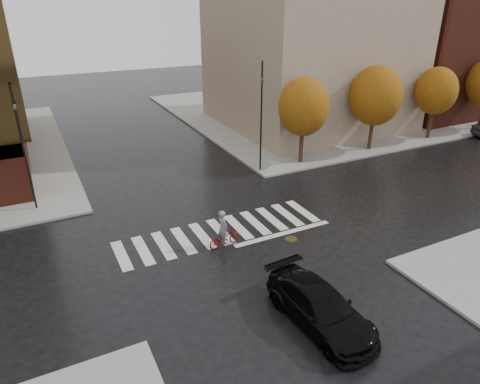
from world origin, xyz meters
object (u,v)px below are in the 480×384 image
Objects in this scene: traffic_light_nw at (22,142)px; fire_hydrant at (16,192)px; sedan at (320,307)px; cyclist at (224,234)px; traffic_light_ne at (261,109)px.

traffic_light_nw is 9.22× the size of fire_hydrant.
sedan is 2.56× the size of cyclist.
traffic_light_ne is at bearing 97.34° from traffic_light_nw.
cyclist reaches higher than sedan.
cyclist is at bearing 53.15° from traffic_light_nw.
cyclist is at bearing -49.08° from fire_hydrant.
sedan is 0.72× the size of traffic_light_nw.
fire_hydrant is (-10.50, 17.99, -0.19)m from sedan.
traffic_light_nw is 0.94× the size of traffic_light_ne.
cyclist is at bearing 93.92° from sedan.
traffic_light_ne reaches higher than cyclist.
fire_hydrant is at bearing -21.32° from traffic_light_ne.
cyclist is 14.56m from fire_hydrant.
sedan is 20.83m from fire_hydrant.
traffic_light_ne reaches higher than traffic_light_nw.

